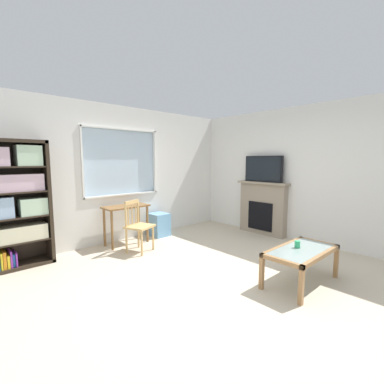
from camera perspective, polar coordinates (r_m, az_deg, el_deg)
ground at (r=3.95m, az=3.96°, el=-17.25°), size 5.91×5.77×0.02m
wall_back_with_window at (r=5.54m, az=-14.07°, el=3.41°), size 4.91×0.15×2.64m
wall_right at (r=5.71m, az=21.76°, el=3.56°), size 0.12×4.97×2.64m
bookshelf at (r=4.71m, az=-33.76°, el=-1.77°), size 0.90×0.38×1.90m
desk_under_window at (r=5.22m, az=-13.94°, el=-4.42°), size 0.84×0.41×0.74m
wooden_chair at (r=4.79m, az=-11.49°, el=-7.04°), size 0.54×0.53×0.90m
plastic_drawer_unit at (r=5.75m, az=-7.14°, el=-6.91°), size 0.35×0.40×0.48m
fireplace at (r=5.99m, az=14.88°, el=-3.29°), size 0.26×1.16×1.14m
tv at (r=5.89m, az=15.04°, el=4.79°), size 0.06×0.89×0.55m
coffee_table at (r=3.82m, az=22.37°, el=-12.19°), size 1.09×0.55×0.46m
sippy_cup at (r=3.82m, az=21.64°, el=-10.37°), size 0.07×0.07×0.09m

